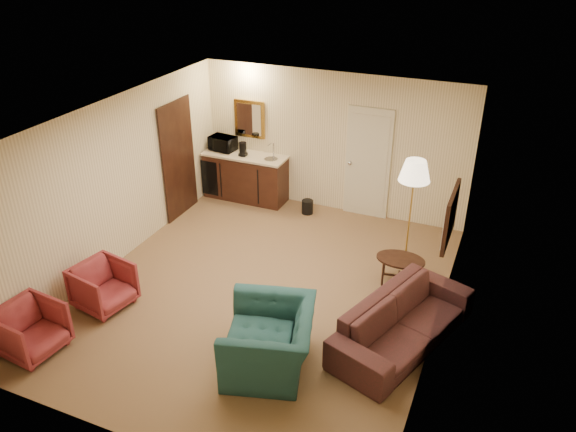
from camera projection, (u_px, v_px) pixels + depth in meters
name	position (u px, v px, depth m)	size (l,w,h in m)	color
ground	(263.00, 290.00, 8.34)	(6.00, 6.00, 0.00)	olive
room_walls	(277.00, 164.00, 8.20)	(5.02, 6.01, 2.61)	beige
wetbar_cabinet	(246.00, 177.00, 10.92)	(1.64, 0.58, 0.92)	#371C11
sofa	(404.00, 315.00, 7.12)	(2.22, 0.65, 0.87)	black
teal_armchair	(269.00, 332.00, 6.68)	(1.20, 0.78, 1.05)	#1B4441
rose_chair_near	(103.00, 284.00, 7.84)	(0.71, 0.66, 0.73)	maroon
rose_chair_far	(30.00, 328.00, 7.00)	(0.71, 0.67, 0.73)	maroon
coffee_table	(399.00, 270.00, 8.44)	(0.73, 0.49, 0.42)	black
floor_lamp	(410.00, 214.00, 8.58)	(0.47, 0.47, 1.79)	gold
waste_bin	(307.00, 207.00, 10.49)	(0.21, 0.21, 0.26)	black
microwave	(223.00, 142.00, 10.84)	(0.50, 0.28, 0.34)	black
coffee_maker	(243.00, 149.00, 10.59)	(0.14, 0.14, 0.27)	black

